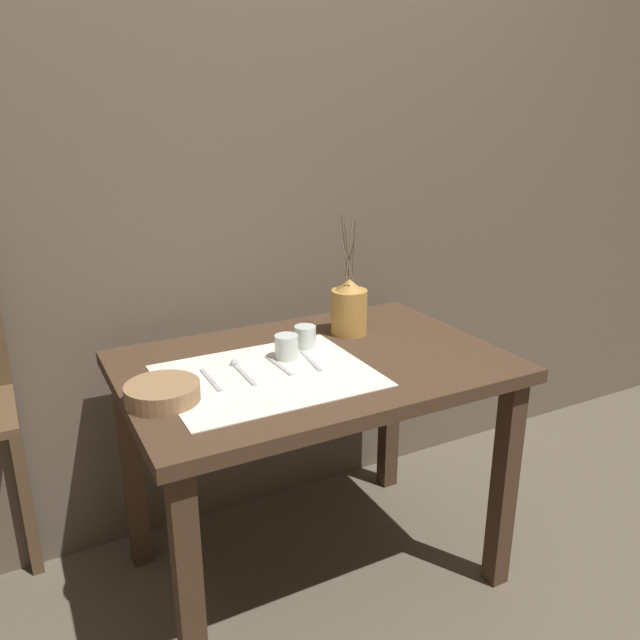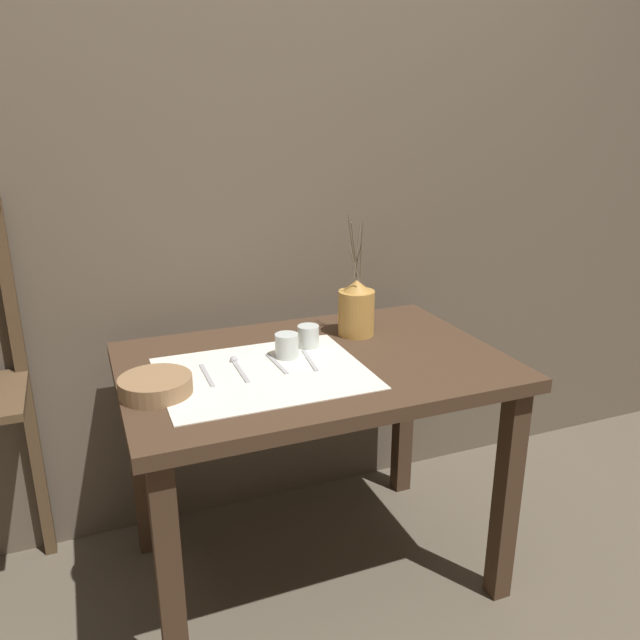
{
  "view_description": "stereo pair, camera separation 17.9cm",
  "coord_description": "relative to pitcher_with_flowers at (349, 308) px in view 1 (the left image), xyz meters",
  "views": [
    {
      "loc": [
        -0.77,
        -1.51,
        1.44
      ],
      "look_at": [
        0.02,
        0.0,
        0.87
      ],
      "focal_mm": 35.0,
      "sensor_mm": 36.0,
      "label": 1
    },
    {
      "loc": [
        -0.61,
        -1.58,
        1.44
      ],
      "look_at": [
        0.02,
        0.0,
        0.87
      ],
      "focal_mm": 35.0,
      "sensor_mm": 36.0,
      "label": 2
    }
  ],
  "objects": [
    {
      "name": "ground_plane",
      "position": [
        -0.21,
        -0.15,
        -0.83
      ],
      "size": [
        12.0,
        12.0,
        0.0
      ],
      "primitive_type": "plane",
      "color": "brown"
    },
    {
      "name": "stone_wall_back",
      "position": [
        -0.21,
        0.33,
        0.37
      ],
      "size": [
        7.0,
        0.06,
        2.4
      ],
      "color": "brown",
      "rests_on": "ground_plane"
    },
    {
      "name": "wooden_table",
      "position": [
        -0.21,
        -0.15,
        -0.19
      ],
      "size": [
        1.11,
        0.75,
        0.75
      ],
      "color": "#422D1E",
      "rests_on": "ground_plane"
    },
    {
      "name": "linen_cloth",
      "position": [
        -0.37,
        -0.2,
        -0.08
      ],
      "size": [
        0.56,
        0.45,
        0.0
      ],
      "color": "silver",
      "rests_on": "wooden_table"
    },
    {
      "name": "pitcher_with_flowers",
      "position": [
        0.0,
        0.0,
        0.0
      ],
      "size": [
        0.12,
        0.12,
        0.4
      ],
      "color": "#B7843D",
      "rests_on": "wooden_table"
    },
    {
      "name": "wooden_bowl",
      "position": [
        -0.67,
        -0.22,
        -0.06
      ],
      "size": [
        0.19,
        0.19,
        0.05
      ],
      "color": "#8E6B47",
      "rests_on": "wooden_table"
    },
    {
      "name": "glass_tumbler_near",
      "position": [
        -0.28,
        -0.11,
        -0.05
      ],
      "size": [
        0.07,
        0.07,
        0.07
      ],
      "color": "silver",
      "rests_on": "wooden_table"
    },
    {
      "name": "glass_tumbler_far",
      "position": [
        -0.19,
        -0.06,
        -0.05
      ],
      "size": [
        0.07,
        0.07,
        0.07
      ],
      "color": "silver",
      "rests_on": "wooden_table"
    },
    {
      "name": "fork_outer",
      "position": [
        -0.52,
        -0.16,
        -0.08
      ],
      "size": [
        0.01,
        0.16,
        0.0
      ],
      "color": "#A8A8AD",
      "rests_on": "wooden_table"
    },
    {
      "name": "spoon_outer",
      "position": [
        -0.43,
        -0.12,
        -0.08
      ],
      "size": [
        0.02,
        0.17,
        0.02
      ],
      "color": "#A8A8AD",
      "rests_on": "wooden_table"
    },
    {
      "name": "knife_center",
      "position": [
        -0.32,
        -0.16,
        -0.08
      ],
      "size": [
        0.02,
        0.16,
        0.0
      ],
      "color": "#A8A8AD",
      "rests_on": "wooden_table"
    },
    {
      "name": "fork_inner",
      "position": [
        -0.22,
        -0.16,
        -0.08
      ],
      "size": [
        0.03,
        0.16,
        0.0
      ],
      "color": "#A8A8AD",
      "rests_on": "wooden_table"
    }
  ]
}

